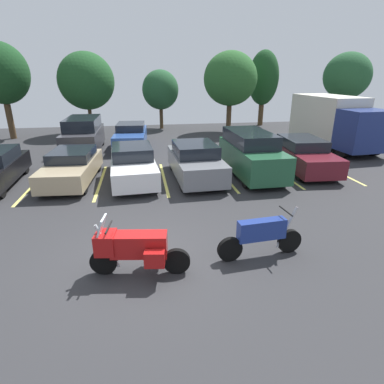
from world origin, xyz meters
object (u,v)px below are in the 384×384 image
Objects in this scene: car_grey at (195,162)px; motorcycle_touring at (135,247)px; motorcycle_second at (262,235)px; box_truck at (334,121)px; car_maroon at (303,155)px; car_far_charcoal at (84,135)px; car_far_blue at (131,136)px; car_green at (251,154)px; car_white at (133,164)px; car_tan at (72,166)px.

motorcycle_touring is at bearing -110.82° from car_grey.
motorcycle_touring is 1.01× the size of motorcycle_second.
box_truck is (9.47, 4.80, 0.86)m from car_grey.
box_truck is (4.17, 4.26, 0.89)m from car_maroon.
car_grey is (2.56, 6.72, 0.08)m from motorcycle_touring.
car_far_charcoal is (-10.92, 5.67, 0.24)m from car_maroon.
motorcycle_touring is 0.48× the size of car_far_blue.
car_green is 8.36m from box_truck.
motorcycle_second is at bearing -128.30° from box_truck.
box_truck is at bearing 45.64° from car_maroon.
motorcycle_second is at bearing -124.04° from car_maroon.
motorcycle_second is 6.93m from car_green.
motorcycle_touring is at bearing -126.74° from car_green.
motorcycle_second is 7.52m from car_white.
box_truck is (14.71, 4.36, 0.96)m from car_tan.
car_maroon reaches higher than motorcycle_touring.
car_white is at bearing 178.26° from car_green.
car_far_blue is at bearing 91.79° from car_white.
box_truck is at bearing -8.84° from car_far_blue.
car_maroon is 12.31m from car_far_charcoal.
car_maroon is at bearing 55.96° from motorcycle_second.
car_tan is 5.79m from car_far_charcoal.
car_white is at bearing 91.12° from motorcycle_touring.
car_green is at bearing -145.95° from box_truck.
car_far_blue reaches higher than car_tan.
motorcycle_second is 0.47× the size of car_far_charcoal.
car_tan is 0.94× the size of car_maroon.
car_grey is (-0.56, 6.48, 0.16)m from motorcycle_second.
motorcycle_touring is at bearing -175.61° from motorcycle_second.
motorcycle_second is at bearing -64.05° from car_far_charcoal.
box_truck is (8.91, 11.28, 1.02)m from motorcycle_second.
car_white is at bearing -159.67° from box_truck.
car_green reaches higher than motorcycle_touring.
car_green is 8.56m from car_far_blue.
car_grey is 7.32m from car_far_blue.
motorcycle_second is 0.34× the size of box_truck.
car_green is at bearing -2.23° from car_tan.
car_maroon is 1.01× the size of car_far_blue.
car_tan is at bearing -86.22° from car_far_charcoal.
car_far_charcoal reaches higher than car_maroon.
car_grey reaches higher than car_tan.
car_green reaches higher than motorcycle_second.
box_truck is at bearing 20.33° from car_white.
car_tan is at bearing -110.48° from car_far_blue.
car_far_charcoal reaches higher than car_grey.
car_grey is at bearing -6.31° from car_white.
car_maroon is (2.73, 0.40, -0.24)m from car_green.
motorcycle_second is at bearing -50.07° from car_tan.
car_green reaches higher than car_white.
car_maroon is at bearing -134.36° from box_truck.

